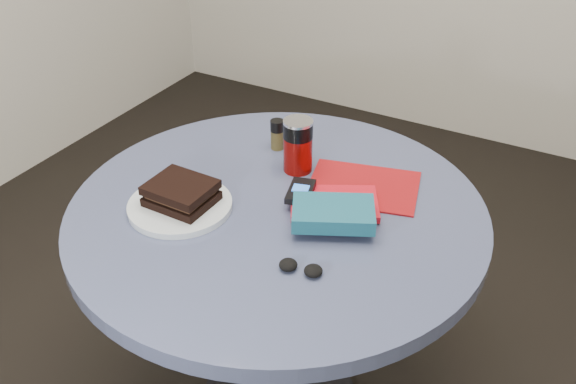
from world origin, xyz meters
The scene contains 10 objects.
table centered at (0.00, 0.00, 0.59)m, with size 1.00×1.00×0.75m.
plate centered at (-0.20, -0.12, 0.76)m, with size 0.25×0.25×0.02m, color silver.
sandwich centered at (-0.19, -0.11, 0.79)m, with size 0.15×0.13×0.05m.
soda_can centered at (-0.04, 0.17, 0.82)m, with size 0.10×0.10×0.14m.
pepper_grinder centered at (-0.14, 0.24, 0.79)m, with size 0.05×0.05×0.08m.
magazine centered at (0.15, 0.18, 0.75)m, with size 0.27×0.20×0.00m, color maroon.
red_book centered at (0.12, 0.06, 0.76)m, with size 0.20×0.14×0.02m, color red.
novel centered at (0.15, -0.01, 0.79)m, with size 0.18×0.12×0.04m, color navy.
mp3_player centered at (0.04, 0.04, 0.78)m, with size 0.08×0.11×0.02m.
headphones centered at (0.16, -0.18, 0.76)m, with size 0.10×0.05×0.02m.
Camera 1 is at (0.63, -1.09, 1.62)m, focal length 40.00 mm.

